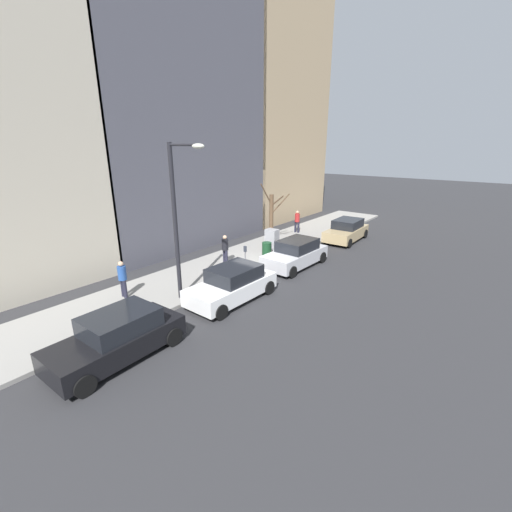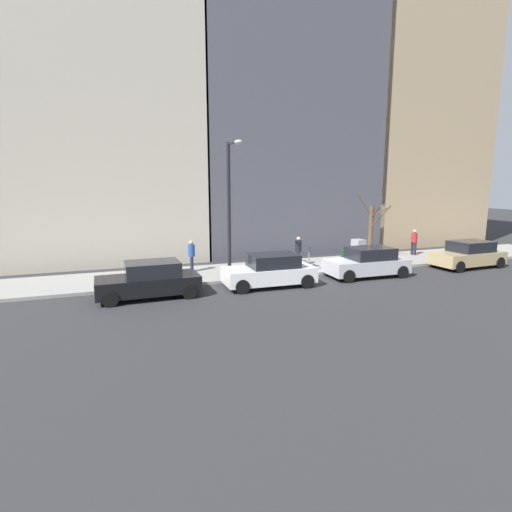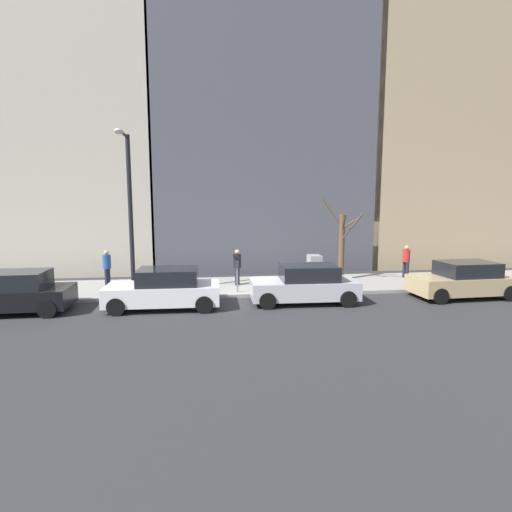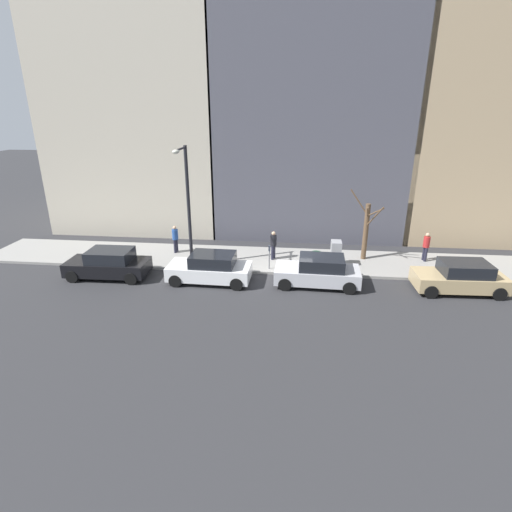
{
  "view_description": "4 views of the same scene",
  "coord_description": "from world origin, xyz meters",
  "px_view_note": "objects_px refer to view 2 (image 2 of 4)",
  "views": [
    {
      "loc": [
        -10.54,
        14.22,
        6.58
      ],
      "look_at": [
        0.28,
        0.38,
        0.81
      ],
      "focal_mm": 24.0,
      "sensor_mm": 36.0,
      "label": 1
    },
    {
      "loc": [
        -18.05,
        10.77,
        4.71
      ],
      "look_at": [
        1.06,
        3.85,
        1.04
      ],
      "focal_mm": 28.0,
      "sensor_mm": 36.0,
      "label": 2
    },
    {
      "loc": [
        -16.28,
        2.42,
        4.02
      ],
      "look_at": [
        1.72,
        0.13,
        1.53
      ],
      "focal_mm": 28.0,
      "sensor_mm": 36.0,
      "label": 3
    },
    {
      "loc": [
        -19.7,
        -0.34,
        8.49
      ],
      "look_at": [
        0.32,
        1.81,
        0.91
      ],
      "focal_mm": 28.0,
      "sensor_mm": 36.0,
      "label": 4
    }
  ],
  "objects_px": {
    "office_block_center": "(269,86)",
    "bare_tree": "(371,230)",
    "parked_car_white": "(270,271)",
    "utility_box": "(358,252)",
    "pedestrian_midblock": "(298,249)",
    "parking_meter": "(309,256)",
    "office_tower_right": "(103,135)",
    "pedestrian_far_corner": "(192,254)",
    "parked_car_silver": "(367,263)",
    "pedestrian_near_meter": "(414,241)",
    "trash_bin": "(346,259)",
    "parked_car_black": "(150,280)",
    "parked_car_tan": "(468,255)",
    "office_tower_left": "(400,98)",
    "streetlamp": "(230,199)"
  },
  "relations": [
    {
      "from": "office_block_center",
      "to": "bare_tree",
      "type": "bearing_deg",
      "value": -161.37
    },
    {
      "from": "parked_car_white",
      "to": "bare_tree",
      "type": "height_order",
      "value": "bare_tree"
    },
    {
      "from": "utility_box",
      "to": "pedestrian_midblock",
      "type": "relative_size",
      "value": 0.86
    },
    {
      "from": "parking_meter",
      "to": "office_tower_right",
      "type": "distance_m",
      "value": 16.26
    },
    {
      "from": "pedestrian_midblock",
      "to": "pedestrian_far_corner",
      "type": "distance_m",
      "value": 5.98
    },
    {
      "from": "parked_car_silver",
      "to": "pedestrian_near_meter",
      "type": "distance_m",
      "value": 7.25
    },
    {
      "from": "parked_car_white",
      "to": "trash_bin",
      "type": "distance_m",
      "value": 5.83
    },
    {
      "from": "parked_car_silver",
      "to": "bare_tree",
      "type": "relative_size",
      "value": 1.05
    },
    {
      "from": "parked_car_black",
      "to": "pedestrian_near_meter",
      "type": "relative_size",
      "value": 2.56
    },
    {
      "from": "pedestrian_near_meter",
      "to": "office_tower_right",
      "type": "distance_m",
      "value": 21.7
    },
    {
      "from": "trash_bin",
      "to": "office_block_center",
      "type": "height_order",
      "value": "office_block_center"
    },
    {
      "from": "parked_car_white",
      "to": "parked_car_tan",
      "type": "bearing_deg",
      "value": -88.06
    },
    {
      "from": "parked_car_tan",
      "to": "office_tower_right",
      "type": "xyz_separation_m",
      "value": [
        12.42,
        19.27,
        7.18
      ]
    },
    {
      "from": "pedestrian_far_corner",
      "to": "office_tower_left",
      "type": "relative_size",
      "value": 0.07
    },
    {
      "from": "pedestrian_near_meter",
      "to": "office_tower_left",
      "type": "xyz_separation_m",
      "value": [
        7.93,
        -4.54,
        10.62
      ]
    },
    {
      "from": "pedestrian_near_meter",
      "to": "office_block_center",
      "type": "bearing_deg",
      "value": -153.38
    },
    {
      "from": "parked_car_tan",
      "to": "utility_box",
      "type": "height_order",
      "value": "utility_box"
    },
    {
      "from": "parking_meter",
      "to": "bare_tree",
      "type": "relative_size",
      "value": 0.33
    },
    {
      "from": "office_block_center",
      "to": "pedestrian_midblock",
      "type": "bearing_deg",
      "value": 168.06
    },
    {
      "from": "streetlamp",
      "to": "office_tower_left",
      "type": "xyz_separation_m",
      "value": [
        10.3,
        -17.67,
        7.69
      ]
    },
    {
      "from": "parked_car_tan",
      "to": "parking_meter",
      "type": "relative_size",
      "value": 3.16
    },
    {
      "from": "bare_tree",
      "to": "office_tower_left",
      "type": "xyz_separation_m",
      "value": [
        8.02,
        -7.99,
        9.76
      ]
    },
    {
      "from": "parked_car_black",
      "to": "office_tower_right",
      "type": "bearing_deg",
      "value": 5.68
    },
    {
      "from": "parking_meter",
      "to": "trash_bin",
      "type": "relative_size",
      "value": 1.5
    },
    {
      "from": "office_tower_left",
      "to": "pedestrian_far_corner",
      "type": "bearing_deg",
      "value": 112.82
    },
    {
      "from": "office_tower_left",
      "to": "office_tower_right",
      "type": "height_order",
      "value": "office_tower_left"
    },
    {
      "from": "parked_car_silver",
      "to": "trash_bin",
      "type": "bearing_deg",
      "value": 2.76
    },
    {
      "from": "parked_car_silver",
      "to": "parked_car_black",
      "type": "height_order",
      "value": "same"
    },
    {
      "from": "parked_car_tan",
      "to": "utility_box",
      "type": "bearing_deg",
      "value": 65.37
    },
    {
      "from": "parked_car_silver",
      "to": "parked_car_black",
      "type": "relative_size",
      "value": 1.0
    },
    {
      "from": "parked_car_white",
      "to": "parking_meter",
      "type": "xyz_separation_m",
      "value": [
        1.67,
        -2.89,
        0.24
      ]
    },
    {
      "from": "parked_car_tan",
      "to": "office_tower_left",
      "type": "height_order",
      "value": "office_tower_left"
    },
    {
      "from": "bare_tree",
      "to": "pedestrian_far_corner",
      "type": "bearing_deg",
      "value": 90.25
    },
    {
      "from": "parked_car_black",
      "to": "office_tower_left",
      "type": "xyz_separation_m",
      "value": [
        11.78,
        -21.67,
        10.97
      ]
    },
    {
      "from": "utility_box",
      "to": "pedestrian_midblock",
      "type": "distance_m",
      "value": 3.57
    },
    {
      "from": "office_tower_left",
      "to": "office_block_center",
      "type": "relative_size",
      "value": 0.97
    },
    {
      "from": "pedestrian_near_meter",
      "to": "pedestrian_midblock",
      "type": "relative_size",
      "value": 1.0
    },
    {
      "from": "trash_bin",
      "to": "parked_car_silver",
      "type": "bearing_deg",
      "value": -178.92
    },
    {
      "from": "bare_tree",
      "to": "office_tower_right",
      "type": "bearing_deg",
      "value": 60.03
    },
    {
      "from": "office_tower_left",
      "to": "office_tower_right",
      "type": "relative_size",
      "value": 1.48
    },
    {
      "from": "trash_bin",
      "to": "pedestrian_near_meter",
      "type": "xyz_separation_m",
      "value": [
        1.75,
        -6.25,
        0.49
      ]
    },
    {
      "from": "parked_car_black",
      "to": "streetlamp",
      "type": "bearing_deg",
      "value": -70.98
    },
    {
      "from": "pedestrian_near_meter",
      "to": "pedestrian_midblock",
      "type": "xyz_separation_m",
      "value": [
        -0.65,
        8.67,
        0.0
      ]
    },
    {
      "from": "parking_meter",
      "to": "office_tower_right",
      "type": "height_order",
      "value": "office_tower_right"
    },
    {
      "from": "streetlamp",
      "to": "trash_bin",
      "type": "height_order",
      "value": "streetlamp"
    },
    {
      "from": "parking_meter",
      "to": "trash_bin",
      "type": "xyz_separation_m",
      "value": [
        0.45,
        -2.54,
        -0.38
      ]
    },
    {
      "from": "parked_car_white",
      "to": "bare_tree",
      "type": "distance_m",
      "value": 9.14
    },
    {
      "from": "parked_car_silver",
      "to": "utility_box",
      "type": "bearing_deg",
      "value": -21.99
    },
    {
      "from": "utility_box",
      "to": "parked_car_white",
      "type": "bearing_deg",
      "value": 111.21
    },
    {
      "from": "pedestrian_midblock",
      "to": "office_tower_right",
      "type": "relative_size",
      "value": 0.1
    }
  ]
}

